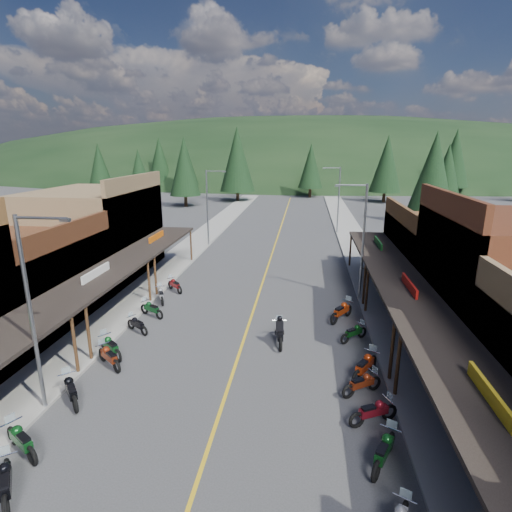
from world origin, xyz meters
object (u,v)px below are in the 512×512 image
(pine_5, at_px, (454,158))
(bike_west_4, at_px, (21,439))
(streetlight_2, at_px, (361,237))
(bike_west_5, at_px, (71,389))
(shop_east_3, at_px, (447,255))
(pine_7, at_px, (160,160))
(bike_east_5, at_px, (374,411))
(pedestrian_east_b, at_px, (366,268))
(pine_11, at_px, (433,171))
(pine_8, at_px, (139,176))
(pine_0, at_px, (99,166))
(rider_on_bike, at_px, (280,332))
(bike_west_7, at_px, (111,346))
(pedestrian_east_a, at_px, (416,344))
(shop_west_3, at_px, (97,233))
(bike_west_8, at_px, (137,324))
(streetlight_3, at_px, (338,197))
(pine_3, at_px, (311,166))
(bike_east_7, at_px, (365,365))
(bike_west_6, at_px, (109,356))
(bike_west_9, at_px, (152,308))
(bike_west_3, at_px, (5,481))
(bike_east_8, at_px, (354,332))
(pine_4, at_px, (387,164))
(pine_9, at_px, (447,174))
(streetlight_0, at_px, (33,307))
(bike_east_4, at_px, (384,449))
(bike_east_9, at_px, (342,310))
(bike_west_11, at_px, (175,284))
(pine_1, at_px, (185,161))
(pine_2, at_px, (237,159))
(shop_west_2, at_px, (17,282))
(bike_east_6, at_px, (362,383))
(streetlight_1, at_px, (209,204))

(pine_5, bearing_deg, bike_west_4, -116.62)
(streetlight_2, distance_m, bike_west_5, 19.25)
(shop_east_3, bearing_deg, pine_7, 125.27)
(bike_east_5, bearing_deg, pedestrian_east_b, 147.55)
(pine_11, bearing_deg, pine_8, 177.27)
(pine_0, bearing_deg, rider_on_bike, -55.57)
(bike_west_7, relative_size, pedestrian_east_a, 1.22)
(shop_west_3, distance_m, bike_west_8, 13.06)
(streetlight_3, xyz_separation_m, pine_3, (-2.95, 36.00, 2.02))
(shop_west_3, relative_size, bike_east_7, 4.66)
(pine_11, bearing_deg, shop_west_3, -141.68)
(bike_west_6, xyz_separation_m, bike_west_9, (-0.18, 5.96, -0.03))
(shop_east_3, relative_size, pine_11, 0.88)
(shop_east_3, xyz_separation_m, bike_west_3, (-19.31, -21.40, -1.90))
(shop_east_3, xyz_separation_m, bike_east_8, (-7.74, -9.73, -1.99))
(bike_west_6, bearing_deg, streetlight_2, -12.67)
(pine_4, distance_m, pedestrian_east_a, 61.45)
(pine_5, distance_m, bike_west_9, 79.92)
(pine_9, bearing_deg, bike_east_8, -112.50)
(streetlight_0, height_order, bike_east_8, streetlight_0)
(bike_east_4, bearing_deg, bike_east_9, 119.26)
(pine_3, relative_size, bike_east_9, 4.71)
(streetlight_0, relative_size, bike_west_3, 3.63)
(bike_east_9, bearing_deg, bike_east_5, -52.53)
(bike_west_4, height_order, bike_west_11, bike_west_4)
(pine_7, height_order, bike_east_7, pine_7)
(streetlight_2, xyz_separation_m, pine_3, (-2.95, 58.00, 2.02))
(pine_0, height_order, pine_1, pine_1)
(pine_7, relative_size, rider_on_bike, 5.29)
(pine_0, relative_size, pine_7, 0.88)
(bike_west_3, distance_m, bike_west_7, 8.47)
(pine_0, distance_m, pine_2, 30.30)
(pine_5, xyz_separation_m, bike_west_3, (-39.56, -82.10, -7.36))
(shop_west_2, xyz_separation_m, bike_east_6, (19.56, -5.09, -1.97))
(streetlight_1, bearing_deg, pine_11, 30.70)
(streetlight_1, relative_size, pine_9, 0.74)
(pine_9, bearing_deg, bike_east_7, -110.82)
(pine_11, relative_size, bike_west_4, 5.72)
(bike_west_4, xyz_separation_m, pedestrian_east_a, (15.04, 7.98, 0.41))
(pine_3, bearing_deg, bike_east_7, -88.24)
(streetlight_2, distance_m, pedestrian_east_b, 5.74)
(pine_2, distance_m, bike_east_5, 65.70)
(shop_west_2, xyz_separation_m, pine_1, (-10.25, 68.30, 4.70))
(streetlight_2, relative_size, pine_3, 0.73)
(shop_east_3, distance_m, rider_on_bike, 15.91)
(shop_east_3, xyz_separation_m, streetlight_2, (-6.80, -3.30, 1.93))
(bike_east_4, height_order, bike_east_7, bike_east_7)
(pine_9, height_order, bike_west_4, pine_9)
(streetlight_3, relative_size, bike_west_6, 3.79)
(streetlight_0, xyz_separation_m, pine_4, (24.95, 66.00, 2.78))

